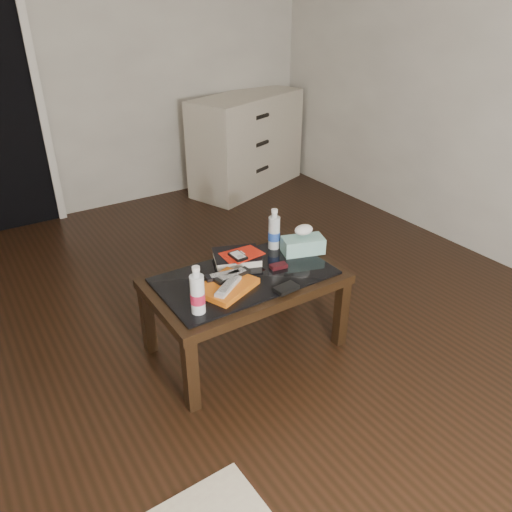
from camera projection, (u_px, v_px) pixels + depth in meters
The scene contains 16 objects.
ground at pixel (181, 380), 2.57m from camera, with size 5.00×5.00×0.00m, color black.
room_shell at pixel (150, 38), 1.80m from camera, with size 5.00×5.00×5.00m.
coffee_table at pixel (245, 286), 2.63m from camera, with size 1.00×0.60×0.46m.
dresser at pixel (247, 142), 4.86m from camera, with size 1.30×0.88×0.90m.
magazines at pixel (227, 286), 2.47m from camera, with size 0.28×0.21×0.03m, color #D05F13.
remote_silver at pixel (228, 286), 2.42m from camera, with size 0.20×0.05×0.02m, color #B2B3B8.
remote_black_front at pixel (233, 275), 2.51m from camera, with size 0.20×0.05×0.02m, color black.
remote_black_back at pixel (225, 275), 2.52m from camera, with size 0.20×0.05×0.02m, color black.
textbook at pixel (237, 257), 2.72m from camera, with size 0.25×0.20×0.05m, color black.
dvd_mailers at pixel (239, 254), 2.70m from camera, with size 0.19×0.14×0.01m, color red.
ipod at pixel (238, 256), 2.65m from camera, with size 0.06×0.10×0.02m, color black.
flip_phone at pixel (278, 266), 2.66m from camera, with size 0.09×0.05×0.02m, color black.
wallet at pixel (286, 288), 2.46m from camera, with size 0.12×0.07×0.02m, color black.
water_bottle_left at pixel (197, 290), 2.25m from camera, with size 0.07×0.07×0.24m, color silver.
water_bottle_right at pixel (274, 229), 2.81m from camera, with size 0.07×0.07×0.24m, color silver.
tissue_box at pixel (303, 245), 2.80m from camera, with size 0.23×0.12×0.09m, color teal.
Camera 1 is at (-0.74, -1.85, 1.78)m, focal length 35.00 mm.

